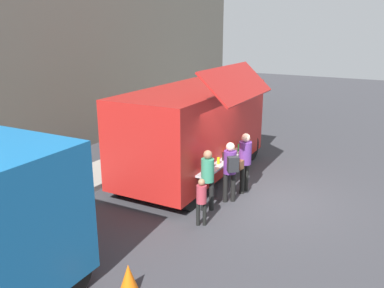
# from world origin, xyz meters

# --- Properties ---
(ground_plane) EXTENTS (60.00, 60.00, 0.00)m
(ground_plane) POSITION_xyz_m (0.00, 0.00, 0.00)
(ground_plane) COLOR #38383D
(curb_strip) EXTENTS (28.00, 1.60, 0.15)m
(curb_strip) POSITION_xyz_m (-3.29, 5.07, 0.07)
(curb_strip) COLOR #9E998E
(curb_strip) RESTS_ON ground
(food_truck_main) EXTENTS (6.10, 3.54, 3.60)m
(food_truck_main) POSITION_xyz_m (0.71, 2.45, 1.55)
(food_truck_main) COLOR #B31E1A
(food_truck_main) RESTS_ON ground
(traffic_cone_orange) EXTENTS (0.36, 0.36, 0.55)m
(traffic_cone_orange) POSITION_xyz_m (-5.07, 0.52, 0.28)
(traffic_cone_orange) COLOR orange
(traffic_cone_orange) RESTS_ON ground
(trash_bin) EXTENTS (0.60, 0.60, 1.05)m
(trash_bin) POSITION_xyz_m (4.61, 4.77, 0.52)
(trash_bin) COLOR #2D6236
(trash_bin) RESTS_ON ground
(customer_front_ordering) EXTENTS (0.58, 0.36, 1.76)m
(customer_front_ordering) POSITION_xyz_m (0.19, 0.50, 1.05)
(customer_front_ordering) COLOR black
(customer_front_ordering) RESTS_ON ground
(customer_mid_with_backpack) EXTENTS (0.53, 0.51, 1.69)m
(customer_mid_with_backpack) POSITION_xyz_m (-0.64, 0.57, 1.03)
(customer_mid_with_backpack) COLOR black
(customer_mid_with_backpack) RESTS_ON ground
(customer_rear_waiting) EXTENTS (0.33, 0.33, 1.64)m
(customer_rear_waiting) POSITION_xyz_m (-1.39, 0.87, 0.98)
(customer_rear_waiting) COLOR black
(customer_rear_waiting) RESTS_ON ground
(child_near_queue) EXTENTS (0.24, 0.24, 1.20)m
(child_near_queue) POSITION_xyz_m (-2.20, 0.60, 0.72)
(child_near_queue) COLOR black
(child_near_queue) RESTS_ON ground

